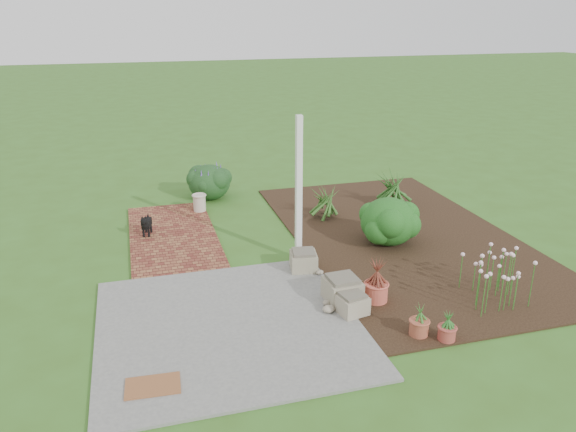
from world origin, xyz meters
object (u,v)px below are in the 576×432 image
object	(u,v)px
stone_trough_near	(352,304)
cream_ceramic_urn	(199,203)
black_dog	(146,223)
evergreen_shrub	(389,220)

from	to	relation	value
stone_trough_near	cream_ceramic_urn	bearing A→B (deg)	107.27
stone_trough_near	cream_ceramic_urn	size ratio (longest dim) A/B	1.10
black_dog	evergreen_shrub	world-z (taller)	evergreen_shrub
stone_trough_near	black_dog	size ratio (longest dim) A/B	0.82
stone_trough_near	evergreen_shrub	size ratio (longest dim) A/B	0.38
cream_ceramic_urn	evergreen_shrub	xyz separation A→B (m)	(3.10, -2.65, 0.25)
evergreen_shrub	stone_trough_near	bearing A→B (deg)	-125.92
cream_ceramic_urn	evergreen_shrub	world-z (taller)	evergreen_shrub
black_dog	stone_trough_near	bearing A→B (deg)	-41.37
black_dog	evergreen_shrub	distance (m)	4.52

